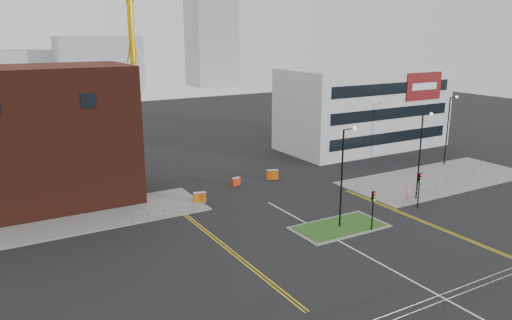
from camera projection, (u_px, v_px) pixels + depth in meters
The scene contains 27 objects.
ground at pixel (387, 267), 37.47m from camera, with size 200.00×200.00×0.00m, color black.
pavement_left at pixel (56, 223), 46.09m from camera, with size 28.00×8.00×0.12m, color slate.
pavement_right at pixel (437, 179), 59.91m from camera, with size 24.00×10.00×0.12m, color slate.
island_kerb at pixel (339, 227), 45.13m from camera, with size 8.60×4.60×0.08m, color slate.
grass_island at pixel (339, 227), 45.12m from camera, with size 8.00×4.00×0.12m, color #1D4A18.
brick_building at pixel (6, 142), 47.97m from camera, with size 24.20×10.07×14.24m.
office_block at pixel (363, 108), 75.42m from camera, with size 25.00×12.20×12.00m.
streetlamp_island at pixel (344, 169), 43.90m from camera, with size 1.46×0.36×9.18m.
streetlamp_right_near at pixel (422, 149), 51.43m from camera, with size 1.46×0.36×9.18m.
streetlamp_right_far at pixel (449, 125), 64.96m from camera, with size 1.46×0.36×9.18m.
traffic_light_island at pixel (373, 203), 43.79m from camera, with size 0.28×0.33×3.65m.
traffic_light_right at pixel (419, 184), 49.37m from camera, with size 0.28×0.33×3.65m.
railing_front at pixel (455, 293), 32.26m from camera, with size 24.05×0.05×1.10m.
railing_left at pixel (164, 212), 46.97m from camera, with size 6.05×0.05×1.10m.
railing_right at pixel (447, 180), 56.90m from camera, with size 19.05×5.05×1.10m.
centre_line at pixel (369, 257), 39.14m from camera, with size 0.15×30.00×0.01m, color silver.
yellow_left_a at pixel (221, 245), 41.44m from camera, with size 0.12×24.00×0.01m, color gold.
yellow_left_b at pixel (224, 244), 41.59m from camera, with size 0.12×24.00×0.01m, color gold.
yellow_right_a at pixel (415, 219), 47.13m from camera, with size 0.12×20.00×0.01m, color gold.
yellow_right_b at pixel (417, 218), 47.27m from camera, with size 0.12×20.00×0.01m, color gold.
skyline_b at pixel (99, 64), 149.09m from camera, with size 24.00×12.00×16.00m, color gray.
skyline_c at pixel (212, 42), 160.51m from camera, with size 14.00×12.00×28.00m, color gray.
skyline_d at pixel (30, 70), 149.17m from camera, with size 30.00×12.00×12.00m, color gray.
pedestrian at pixel (408, 193), 51.49m from camera, with size 0.72×0.47×1.98m, color pink.
barrier_left at pixel (200, 197), 51.66m from camera, with size 1.35×0.82×1.08m.
barrier_mid at pixel (236, 181), 57.38m from camera, with size 1.14×0.59×0.91m.
barrier_right at pixel (272, 174), 59.75m from camera, with size 1.43×0.93×1.15m.
Camera 1 is at (-25.81, -24.62, 17.16)m, focal length 35.00 mm.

